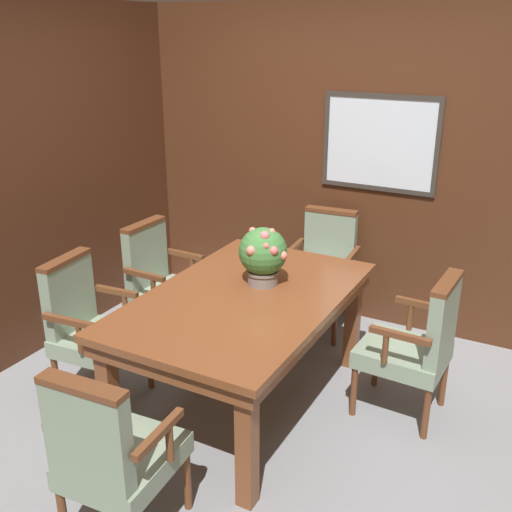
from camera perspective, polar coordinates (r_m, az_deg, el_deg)
name	(u,v)px	position (r m, az deg, el deg)	size (l,w,h in m)	color
ground_plane	(240,421)	(3.81, -1.56, -15.42)	(14.00, 14.00, 0.00)	gray
wall_back	(350,168)	(4.77, 8.90, 8.24)	(7.20, 0.08, 2.45)	#4C2816
wall_left	(9,192)	(4.37, -22.51, 5.69)	(0.06, 7.20, 2.45)	#4C2816
dining_table	(244,309)	(3.63, -1.13, -5.12)	(1.08, 1.71, 0.76)	brown
chair_right_far	(416,343)	(3.73, 15.04, -8.00)	(0.53, 0.51, 0.93)	brown
chair_left_far	(162,281)	(4.49, -8.98, -2.41)	(0.52, 0.51, 0.93)	brown
chair_head_near	(112,452)	(2.87, -13.58, -17.69)	(0.52, 0.54, 0.93)	brown
chair_left_near	(89,325)	(3.95, -15.59, -6.35)	(0.55, 0.53, 0.93)	brown
chair_head_far	(324,267)	(4.73, 6.49, -1.03)	(0.53, 0.54, 0.93)	brown
potted_plant	(263,255)	(3.67, 0.67, 0.14)	(0.32, 0.31, 0.37)	gray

